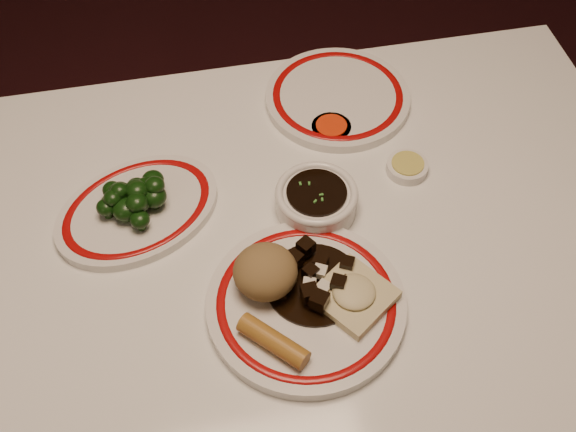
# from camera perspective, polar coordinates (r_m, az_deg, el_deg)

# --- Properties ---
(dining_table) EXTENTS (1.20, 0.90, 0.75)m
(dining_table) POSITION_cam_1_polar(r_m,az_deg,el_deg) (1.08, -0.99, -7.63)
(dining_table) COLOR white
(dining_table) RESTS_ON ground
(main_plate) EXTENTS (0.34, 0.34, 0.02)m
(main_plate) POSITION_cam_1_polar(r_m,az_deg,el_deg) (0.96, 1.43, -6.98)
(main_plate) COLOR silver
(main_plate) RESTS_ON dining_table
(rice_mound) EXTENTS (0.09, 0.09, 0.06)m
(rice_mound) POSITION_cam_1_polar(r_m,az_deg,el_deg) (0.95, -1.81, -4.41)
(rice_mound) COLOR olive
(rice_mound) RESTS_ON main_plate
(spring_roll) EXTENTS (0.09, 0.09, 0.03)m
(spring_roll) POSITION_cam_1_polar(r_m,az_deg,el_deg) (0.91, -1.17, -9.85)
(spring_roll) COLOR #A77229
(spring_roll) RESTS_ON main_plate
(fried_wonton) EXTENTS (0.13, 0.13, 0.03)m
(fried_wonton) POSITION_cam_1_polar(r_m,az_deg,el_deg) (0.95, 5.22, -6.22)
(fried_wonton) COLOR beige
(fried_wonton) RESTS_ON main_plate
(stirfry_heap) EXTENTS (0.13, 0.13, 0.03)m
(stirfry_heap) POSITION_cam_1_polar(r_m,az_deg,el_deg) (0.96, 2.14, -5.05)
(stirfry_heap) COLOR black
(stirfry_heap) RESTS_ON main_plate
(broccoli_plate) EXTENTS (0.30, 0.29, 0.02)m
(broccoli_plate) POSITION_cam_1_polar(r_m,az_deg,el_deg) (1.08, -11.80, 0.49)
(broccoli_plate) COLOR silver
(broccoli_plate) RESTS_ON dining_table
(broccoli_pile) EXTENTS (0.10, 0.10, 0.05)m
(broccoli_pile) POSITION_cam_1_polar(r_m,az_deg,el_deg) (1.06, -12.13, 1.50)
(broccoli_pile) COLOR #23471C
(broccoli_pile) RESTS_ON broccoli_plate
(soy_bowl) EXTENTS (0.12, 0.12, 0.04)m
(soy_bowl) POSITION_cam_1_polar(r_m,az_deg,el_deg) (1.05, 2.25, 1.18)
(soy_bowl) COLOR silver
(soy_bowl) RESTS_ON dining_table
(sweet_sour_dish) EXTENTS (0.06, 0.06, 0.02)m
(sweet_sour_dish) POSITION_cam_1_polar(r_m,az_deg,el_deg) (1.17, 3.43, 6.86)
(sweet_sour_dish) COLOR silver
(sweet_sour_dish) RESTS_ON dining_table
(mustard_dish) EXTENTS (0.06, 0.06, 0.02)m
(mustard_dish) POSITION_cam_1_polar(r_m,az_deg,el_deg) (1.13, 9.39, 3.85)
(mustard_dish) COLOR silver
(mustard_dish) RESTS_ON dining_table
(far_plate) EXTENTS (0.28, 0.28, 0.02)m
(far_plate) POSITION_cam_1_polar(r_m,az_deg,el_deg) (1.22, 3.94, 9.35)
(far_plate) COLOR silver
(far_plate) RESTS_ON dining_table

